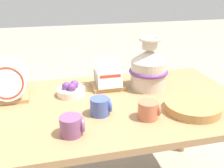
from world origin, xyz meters
name	(u,v)px	position (x,y,z in m)	size (l,w,h in m)	color
display_table	(112,114)	(0.00, 0.00, 0.64)	(1.50, 0.87, 0.72)	#9E754C
ceramic_vase	(149,67)	(0.27, 0.15, 0.85)	(0.24, 0.24, 0.32)	beige
dish_rack_round_plates	(9,85)	(-0.55, 0.17, 0.80)	(0.20, 0.19, 0.22)	tan
dish_rack_square_plates	(108,79)	(0.02, 0.21, 0.78)	(0.20, 0.18, 0.17)	tan
wicker_charger_stack	(192,107)	(0.38, -0.20, 0.74)	(0.29, 0.29, 0.04)	#AD7F47
mug_cobalt_glaze	(101,106)	(-0.09, -0.12, 0.76)	(0.11, 0.10, 0.09)	#42569E
mug_plum_glaze	(72,126)	(-0.25, -0.27, 0.76)	(0.11, 0.10, 0.09)	#7A4770
mug_terracotta_glaze	(149,110)	(0.13, -0.21, 0.76)	(0.11, 0.10, 0.09)	#B76647
fruit_bowl	(71,90)	(-0.21, 0.15, 0.75)	(0.16, 0.16, 0.08)	silver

